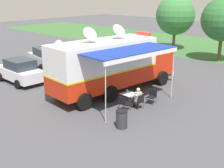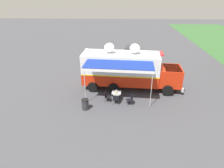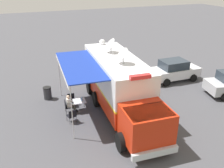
% 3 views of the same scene
% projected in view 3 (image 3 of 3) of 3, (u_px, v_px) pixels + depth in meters
% --- Properties ---
extents(ground_plane, '(100.00, 100.00, 0.00)m').
position_uv_depth(ground_plane, '(116.00, 106.00, 16.74)').
color(ground_plane, '#47474C').
extents(lot_stripe, '(0.47, 4.80, 0.01)m').
position_uv_depth(lot_stripe, '(155.00, 103.00, 17.10)').
color(lot_stripe, silver).
rests_on(lot_stripe, ground).
extents(command_truck, '(5.27, 9.64, 4.53)m').
position_uv_depth(command_truck, '(119.00, 84.00, 15.28)').
color(command_truck, red).
rests_on(command_truck, ground).
extents(folding_table, '(0.86, 0.86, 0.73)m').
position_uv_depth(folding_table, '(79.00, 102.00, 15.91)').
color(folding_table, silver).
rests_on(folding_table, ground).
extents(water_bottle, '(0.07, 0.07, 0.22)m').
position_uv_depth(water_bottle, '(82.00, 99.00, 15.89)').
color(water_bottle, '#4C99D8').
rests_on(water_bottle, folding_table).
extents(folding_chair_at_table, '(0.51, 0.51, 0.87)m').
position_uv_depth(folding_chair_at_table, '(67.00, 106.00, 15.72)').
color(folding_chair_at_table, black).
rests_on(folding_chair_at_table, ground).
extents(folding_chair_beside_table, '(0.51, 0.51, 0.87)m').
position_uv_depth(folding_chair_beside_table, '(71.00, 99.00, 16.58)').
color(folding_chair_beside_table, black).
rests_on(folding_chair_beside_table, ground).
extents(folding_chair_spare_by_truck, '(0.56, 0.56, 0.87)m').
position_uv_depth(folding_chair_spare_by_truck, '(72.00, 115.00, 14.69)').
color(folding_chair_spare_by_truck, black).
rests_on(folding_chair_spare_by_truck, ground).
extents(seated_responder, '(0.68, 0.58, 1.25)m').
position_uv_depth(seated_responder, '(70.00, 103.00, 15.72)').
color(seated_responder, silver).
rests_on(seated_responder, ground).
extents(trash_bin, '(0.57, 0.57, 0.91)m').
position_uv_depth(trash_bin, '(47.00, 93.00, 17.55)').
color(trash_bin, '#2D2D33').
rests_on(trash_bin, ground).
extents(car_far_corner, '(4.22, 2.07, 1.76)m').
position_uv_depth(car_far_corner, '(174.00, 70.00, 20.55)').
color(car_far_corner, silver).
rests_on(car_far_corner, ground).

